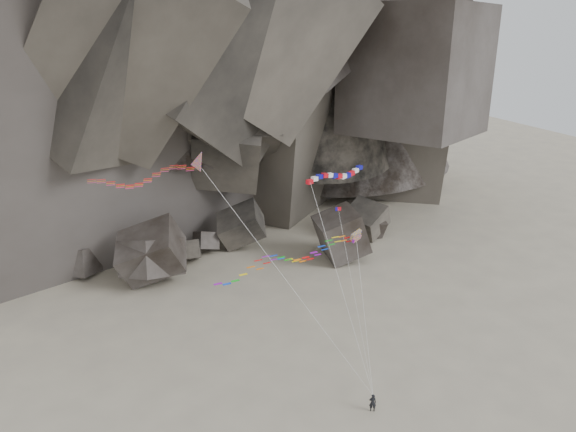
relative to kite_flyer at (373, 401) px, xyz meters
name	(u,v)px	position (x,y,z in m)	size (l,w,h in m)	color
ground	(287,399)	(-7.00, 4.87, -1.11)	(260.00, 260.00, 0.00)	#A19982
boulder_field	(236,249)	(-2.05, 37.49, 1.37)	(67.27, 18.43, 10.07)	#47423F
kite_flyer	(373,401)	(0.00, 0.00, 0.00)	(0.78, 0.52, 2.23)	black
delta_kite	(139,177)	(-18.92, 9.47, 22.32)	(23.63, 10.06, 23.60)	red
banner_kite	(336,177)	(-0.16, 8.81, 20.42)	(7.43, 10.55, 20.41)	red
parafoil_kite	(284,258)	(-8.07, 2.97, 15.48)	(15.11, 4.04, 16.06)	#E7B40C
pennant_kite	(344,240)	(0.19, 7.42, 14.13)	(0.60, 9.06, 16.45)	red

